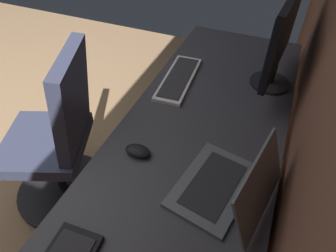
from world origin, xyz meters
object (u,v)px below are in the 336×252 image
drawer_pedestal (186,218)px  monitor_primary (282,36)px  office_chair (59,144)px  laptop_left (231,186)px  keyboard_spare (179,78)px  mouse_main (138,151)px

drawer_pedestal → monitor_primary: size_ratio=1.26×
monitor_primary → office_chair: (0.58, -0.95, -0.53)m
laptop_left → keyboard_spare: 0.71m
keyboard_spare → mouse_main: size_ratio=4.12×
monitor_primary → keyboard_spare: 0.52m
laptop_left → mouse_main: (-0.05, -0.37, -0.03)m
keyboard_spare → drawer_pedestal: bearing=25.7°
laptop_left → keyboard_spare: laptop_left is taller
drawer_pedestal → monitor_primary: 0.94m
drawer_pedestal → monitor_primary: (-0.66, 0.19, 0.64)m
drawer_pedestal → laptop_left: (0.06, 0.16, 0.43)m
office_chair → mouse_main: bearing=79.4°
monitor_primary → mouse_main: 0.83m
drawer_pedestal → keyboard_spare: 0.69m
mouse_main → laptop_left: bearing=83.0°
laptop_left → mouse_main: laptop_left is taller
monitor_primary → keyboard_spare: bearing=-71.1°
mouse_main → office_chair: office_chair is taller
keyboard_spare → monitor_primary: bearing=108.9°
drawer_pedestal → keyboard_spare: (-0.51, -0.25, 0.39)m
drawer_pedestal → keyboard_spare: keyboard_spare is taller
keyboard_spare → mouse_main: mouse_main is taller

